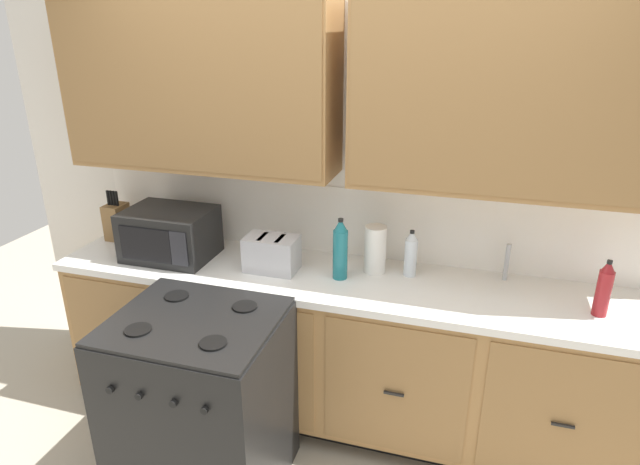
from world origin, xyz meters
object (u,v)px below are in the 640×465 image
toaster (272,253)px  bottle_clear (411,254)px  knife_block (117,221)px  bottle_red (604,289)px  microwave (170,234)px  bottle_teal (340,249)px  stove_range (202,403)px  paper_towel_roll (375,249)px

toaster → bottle_clear: size_ratio=1.10×
knife_block → bottle_red: knife_block is taller
microwave → bottle_teal: size_ratio=1.45×
microwave → stove_range: bearing=-52.0°
stove_range → microwave: size_ratio=1.98×
toaster → knife_block: knife_block is taller
microwave → bottle_red: microwave is taller
bottle_red → bottle_clear: bearing=169.6°
toaster → knife_block: size_ratio=0.90×
microwave → bottle_red: 2.24m
toaster → bottle_red: bottle_red is taller
toaster → bottle_teal: bearing=1.6°
microwave → knife_block: 0.49m
knife_block → bottle_clear: (1.81, -0.00, 0.01)m
paper_towel_roll → bottle_clear: 0.19m
knife_block → bottle_clear: knife_block is taller
microwave → paper_towel_roll: size_ratio=1.85×
bottle_clear → bottle_teal: bearing=-158.5°
paper_towel_roll → bottle_teal: size_ratio=0.78×
bottle_teal → bottle_clear: (0.35, 0.14, -0.04)m
bottle_clear → stove_range: bearing=-139.1°
knife_block → bottle_teal: size_ratio=0.94×
paper_towel_roll → bottle_clear: (0.19, 0.01, -0.01)m
bottle_red → bottle_teal: bearing=178.7°
toaster → paper_towel_roll: (0.54, 0.13, 0.03)m
microwave → paper_towel_roll: 1.16m
stove_range → bottle_red: size_ratio=3.46×
paper_towel_roll → bottle_red: size_ratio=0.95×
toaster → bottle_teal: 0.38m
bottle_red → bottle_teal: size_ratio=0.83×
stove_range → bottle_red: bearing=18.4°
stove_range → bottle_clear: size_ratio=3.72×
stove_range → bottle_clear: bearing=40.9°
microwave → knife_block: bearing=162.1°
bottle_teal → microwave: bearing=-179.4°
toaster → stove_range: bearing=-103.3°
knife_block → paper_towel_roll: size_ratio=1.19×
toaster → paper_towel_roll: bearing=14.0°
microwave → toaster: bearing=-0.0°
bottle_red → bottle_clear: (-0.89, 0.16, -0.01)m
bottle_clear → microwave: bearing=-173.8°
stove_range → paper_towel_roll: size_ratio=3.65×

